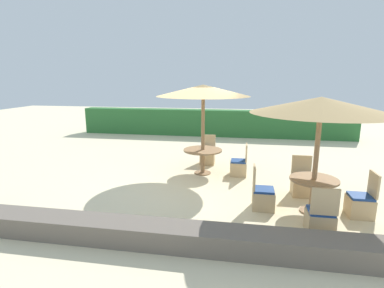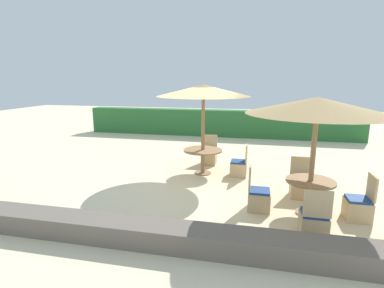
# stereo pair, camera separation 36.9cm
# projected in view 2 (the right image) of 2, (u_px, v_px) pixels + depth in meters

# --- Properties ---
(ground_plane) EXTENTS (40.00, 40.00, 0.00)m
(ground_plane) POSITION_uv_depth(u_px,v_px,m) (187.00, 181.00, 8.19)
(ground_plane) COLOR beige
(hedge_row) EXTENTS (13.00, 0.70, 1.26)m
(hedge_row) POSITION_uv_depth(u_px,v_px,m) (219.00, 123.00, 14.43)
(hedge_row) COLOR #2D6B33
(hedge_row) RESTS_ON ground_plane
(stone_border) EXTENTS (10.00, 0.56, 0.37)m
(stone_border) POSITION_uv_depth(u_px,v_px,m) (143.00, 233.00, 5.04)
(stone_border) COLOR #6B6056
(stone_border) RESTS_ON ground_plane
(parasol_front_right) EXTENTS (2.74, 2.74, 2.39)m
(parasol_front_right) POSITION_uv_depth(u_px,v_px,m) (317.00, 106.00, 5.71)
(parasol_front_right) COLOR #93704C
(parasol_front_right) RESTS_ON ground_plane
(round_table_front_right) EXTENTS (0.97, 0.97, 0.73)m
(round_table_front_right) POSITION_uv_depth(u_px,v_px,m) (310.00, 188.00, 6.06)
(round_table_front_right) COLOR #93704C
(round_table_front_right) RESTS_ON ground_plane
(patio_chair_front_right_north) EXTENTS (0.46, 0.46, 0.93)m
(patio_chair_front_right_north) POSITION_uv_depth(u_px,v_px,m) (300.00, 186.00, 7.03)
(patio_chair_front_right_north) COLOR tan
(patio_chair_front_right_north) RESTS_ON ground_plane
(patio_chair_front_right_east) EXTENTS (0.46, 0.46, 0.93)m
(patio_chair_front_right_east) POSITION_uv_depth(u_px,v_px,m) (359.00, 207.00, 5.89)
(patio_chair_front_right_east) COLOR tan
(patio_chair_front_right_east) RESTS_ON ground_plane
(patio_chair_front_right_south) EXTENTS (0.46, 0.46, 0.93)m
(patio_chair_front_right_south) POSITION_uv_depth(u_px,v_px,m) (314.00, 222.00, 5.26)
(patio_chair_front_right_south) COLOR tan
(patio_chair_front_right_south) RESTS_ON ground_plane
(patio_chair_front_right_west) EXTENTS (0.46, 0.46, 0.93)m
(patio_chair_front_right_west) POSITION_uv_depth(u_px,v_px,m) (258.00, 198.00, 6.33)
(patio_chair_front_right_west) COLOR tan
(patio_chair_front_right_west) RESTS_ON ground_plane
(parasol_center) EXTENTS (2.63, 2.63, 2.57)m
(parasol_center) POSITION_uv_depth(u_px,v_px,m) (203.00, 91.00, 8.30)
(parasol_center) COLOR #93704C
(parasol_center) RESTS_ON ground_plane
(round_table_center) EXTENTS (1.12, 1.12, 0.72)m
(round_table_center) POSITION_uv_depth(u_px,v_px,m) (203.00, 154.00, 8.69)
(round_table_center) COLOR #93704C
(round_table_center) RESTS_ON ground_plane
(patio_chair_center_north) EXTENTS (0.46, 0.46, 0.93)m
(patio_chair_center_north) POSITION_uv_depth(u_px,v_px,m) (209.00, 156.00, 9.75)
(patio_chair_center_north) COLOR tan
(patio_chair_center_north) RESTS_ON ground_plane
(patio_chair_center_east) EXTENTS (0.46, 0.46, 0.93)m
(patio_chair_center_east) POSITION_uv_depth(u_px,v_px,m) (239.00, 167.00, 8.54)
(patio_chair_center_east) COLOR tan
(patio_chair_center_east) RESTS_ON ground_plane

